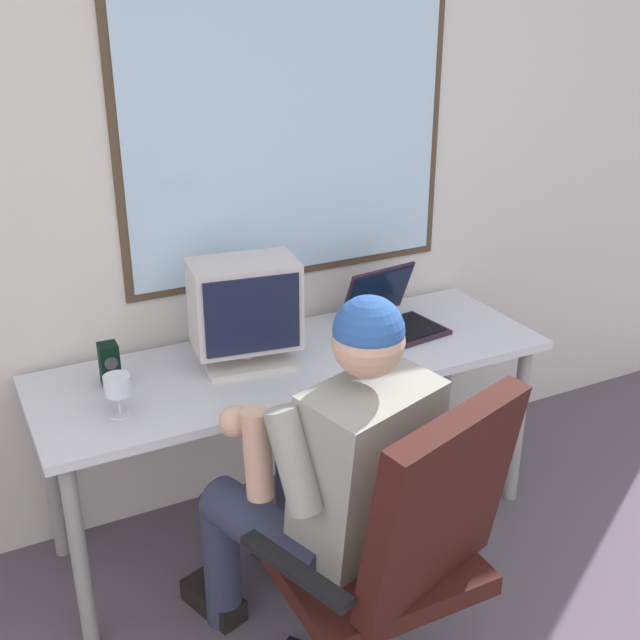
{
  "coord_description": "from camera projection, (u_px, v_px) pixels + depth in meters",
  "views": [
    {
      "loc": [
        -1.18,
        -0.1,
        1.98
      ],
      "look_at": [
        -0.2,
        1.84,
        1.04
      ],
      "focal_mm": 44.77,
      "sensor_mm": 36.0,
      "label": 1
    }
  ],
  "objects": [
    {
      "name": "wall_rear",
      "position": [
        276.0,
        145.0,
        2.92
      ],
      "size": [
        5.24,
        0.08,
        2.8
      ],
      "color": "silver",
      "rests_on": "ground"
    },
    {
      "name": "desk",
      "position": [
        296.0,
        377.0,
        2.87
      ],
      "size": [
        1.84,
        0.62,
        0.72
      ],
      "color": "gray",
      "rests_on": "ground"
    },
    {
      "name": "office_chair",
      "position": [
        401.0,
        539.0,
        2.14
      ],
      "size": [
        0.71,
        0.65,
        1.04
      ],
      "color": "black",
      "rests_on": "ground"
    },
    {
      "name": "person_seated",
      "position": [
        329.0,
        474.0,
        2.3
      ],
      "size": [
        0.67,
        0.86,
        1.24
      ],
      "color": "#2C3147",
      "rests_on": "ground"
    },
    {
      "name": "crt_monitor",
      "position": [
        245.0,
        307.0,
        2.73
      ],
      "size": [
        0.39,
        0.28,
        0.38
      ],
      "color": "beige",
      "rests_on": "desk"
    },
    {
      "name": "laptop",
      "position": [
        391.0,
        313.0,
        3.07
      ],
      "size": [
        0.34,
        0.36,
        0.23
      ],
      "color": "#2A1B28",
      "rests_on": "desk"
    },
    {
      "name": "wine_glass",
      "position": [
        117.0,
        387.0,
        2.44
      ],
      "size": [
        0.08,
        0.08,
        0.13
      ],
      "color": "silver",
      "rests_on": "desk"
    },
    {
      "name": "desk_speaker",
      "position": [
        110.0,
        365.0,
        2.63
      ],
      "size": [
        0.06,
        0.08,
        0.15
      ],
      "color": "black",
      "rests_on": "desk"
    }
  ]
}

